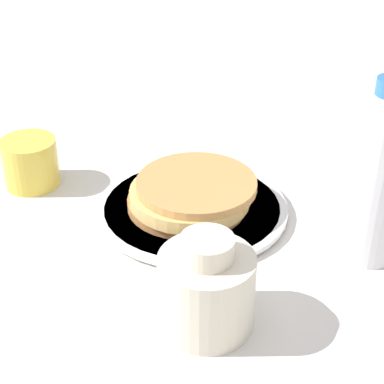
% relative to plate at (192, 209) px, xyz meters
% --- Properties ---
extents(ground_plane, '(4.00, 4.00, 0.00)m').
position_rel_plate_xyz_m(ground_plane, '(0.01, -0.02, -0.01)').
color(ground_plane, silver).
extents(plate, '(0.25, 0.25, 0.01)m').
position_rel_plate_xyz_m(plate, '(0.00, 0.00, 0.00)').
color(plate, white).
rests_on(plate, ground_plane).
extents(pancake_stack, '(0.17, 0.17, 0.04)m').
position_rel_plate_xyz_m(pancake_stack, '(-0.00, -0.00, 0.03)').
color(pancake_stack, '#B7753E').
rests_on(pancake_stack, plate).
extents(juice_glass, '(0.08, 0.08, 0.07)m').
position_rel_plate_xyz_m(juice_glass, '(-0.18, 0.17, 0.03)').
color(juice_glass, yellow).
rests_on(juice_glass, ground_plane).
extents(cream_jug, '(0.10, 0.10, 0.11)m').
position_rel_plate_xyz_m(cream_jug, '(-0.07, -0.20, 0.04)').
color(cream_jug, beige).
rests_on(cream_jug, ground_plane).
extents(water_bottle_near, '(0.07, 0.07, 0.22)m').
position_rel_plate_xyz_m(water_bottle_near, '(0.16, -0.17, 0.10)').
color(water_bottle_near, white).
rests_on(water_bottle_near, ground_plane).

